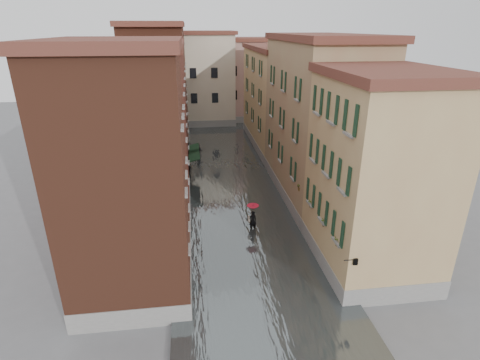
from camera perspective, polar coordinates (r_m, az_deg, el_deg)
ground at (r=25.50m, az=1.68°, el=-10.96°), size 120.00×120.00×0.00m
floodwater at (r=36.93m, az=-1.48°, el=0.20°), size 10.00×60.00×0.20m
building_left_near at (r=20.76m, az=-16.64°, el=0.19°), size 6.00×8.00×13.00m
building_left_mid at (r=31.22m, az=-13.78°, el=7.31°), size 6.00×14.00×12.50m
building_left_far at (r=45.72m, az=-12.08°, el=13.02°), size 6.00×16.00×14.00m
building_right_near at (r=23.25m, az=19.95°, el=0.16°), size 6.00×8.00×11.50m
building_right_mid at (r=32.70m, az=11.61°, el=8.60°), size 6.00×14.00×13.00m
building_right_far at (r=46.98m, az=5.70°, el=12.08°), size 6.00×16.00×11.50m
building_end_cream at (r=59.52m, az=-7.16°, el=14.89°), size 12.00×9.00×13.00m
building_end_pink at (r=62.30m, az=1.42°, el=14.91°), size 10.00×9.00×12.00m
awning_near at (r=36.40m, az=-7.07°, el=3.68°), size 1.09×3.37×2.80m
awning_far at (r=38.37m, az=-7.12°, el=4.64°), size 1.09×3.00×2.80m
wall_lantern at (r=20.20m, az=17.08°, el=-11.73°), size 0.71×0.22×0.35m
window_planters at (r=24.07m, az=11.82°, el=-4.00°), size 0.59×8.29×0.84m
pedestrian_main at (r=27.40m, az=1.95°, el=-5.46°), size 0.89×0.89×2.06m
pedestrian_far at (r=43.02m, az=-6.26°, el=4.34°), size 0.86×0.70×1.66m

